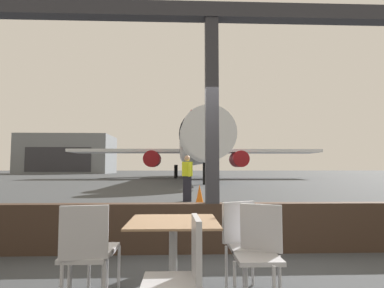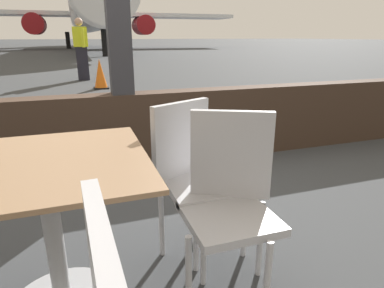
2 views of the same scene
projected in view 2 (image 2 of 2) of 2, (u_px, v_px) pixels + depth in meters
The scene contains 8 objects.
ground_plane at pixel (78, 47), 39.30m from camera, with size 220.00×220.00×0.00m, color #383A3D.
window_frame at pixel (118, 29), 2.93m from camera, with size 9.04×0.24×3.85m.
dining_table at pixel (52, 224), 1.44m from camera, with size 0.85×0.85×0.76m.
cafe_chair_window_left at pixel (193, 168), 1.87m from camera, with size 0.51×0.51×0.90m.
cafe_chair_aisle_left at pixel (230, 192), 1.59m from camera, with size 0.51×0.51×0.91m.
airplane at pixel (90, 10), 32.01m from camera, with size 30.19×34.04×10.57m.
ground_crew_worker at pixel (81, 49), 9.54m from camera, with size 0.40×0.55×1.74m.
traffic_cone at pixel (100, 74), 8.14m from camera, with size 0.36×0.36×0.72m.
Camera 2 is at (-0.39, -3.14, 1.25)m, focal length 30.92 mm.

